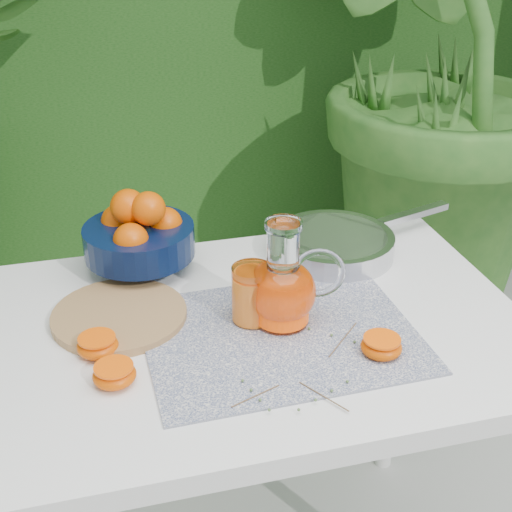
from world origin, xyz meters
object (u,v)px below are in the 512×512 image
object	(u,v)px
cutting_board	(119,316)
fruit_bowl	(139,234)
juice_pitcher	(284,289)
saute_pan	(335,243)
white_table	(259,358)

from	to	relation	value
cutting_board	fruit_bowl	xyz separation A→B (m)	(0.06, 0.19, 0.07)
cutting_board	fruit_bowl	distance (m)	0.21
fruit_bowl	juice_pitcher	world-z (taller)	juice_pitcher
fruit_bowl	saute_pan	size ratio (longest dim) A/B	0.61
saute_pan	white_table	bearing A→B (deg)	-136.51
fruit_bowl	saute_pan	bearing A→B (deg)	-5.76
white_table	cutting_board	distance (m)	0.28
fruit_bowl	juice_pitcher	distance (m)	0.36
white_table	saute_pan	size ratio (longest dim) A/B	2.06
cutting_board	juice_pitcher	world-z (taller)	juice_pitcher
white_table	juice_pitcher	distance (m)	0.16
cutting_board	fruit_bowl	size ratio (longest dim) A/B	0.85
white_table	fruit_bowl	xyz separation A→B (m)	(-0.19, 0.26, 0.16)
fruit_bowl	cutting_board	bearing A→B (deg)	-109.21
white_table	juice_pitcher	size ratio (longest dim) A/B	4.87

